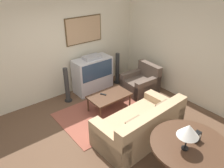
{
  "coord_description": "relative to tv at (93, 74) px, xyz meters",
  "views": [
    {
      "loc": [
        -2.24,
        -3.07,
        3.26
      ],
      "look_at": [
        0.68,
        0.59,
        0.75
      ],
      "focal_mm": 35.0,
      "sensor_mm": 36.0,
      "label": 1
    }
  ],
  "objects": [
    {
      "name": "remote",
      "position": [
        -0.36,
        -1.0,
        -0.07
      ],
      "size": [
        0.12,
        0.16,
        0.02
      ],
      "color": "black",
      "rests_on": "coffee_table"
    },
    {
      "name": "armchair",
      "position": [
        1.03,
        -0.96,
        -0.24
      ],
      "size": [
        0.91,
        0.86,
        0.83
      ],
      "rotation": [
        0.0,
        0.0,
        -1.62
      ],
      "color": "brown",
      "rests_on": "ground_plane"
    },
    {
      "name": "coffee_table",
      "position": [
        -0.25,
        -1.11,
        -0.12
      ],
      "size": [
        1.04,
        0.63,
        0.44
      ],
      "color": "#472D1E",
      "rests_on": "ground_plane"
    },
    {
      "name": "wall_back",
      "position": [
        -0.86,
        0.39,
        0.84
      ],
      "size": [
        12.0,
        0.1,
        2.7
      ],
      "color": "beige",
      "rests_on": "ground_plane"
    },
    {
      "name": "tv",
      "position": [
        0.0,
        0.0,
        0.0
      ],
      "size": [
        1.1,
        0.54,
        1.1
      ],
      "color": "#B7B7BC",
      "rests_on": "ground_plane"
    },
    {
      "name": "couch",
      "position": [
        -0.4,
        -2.36,
        -0.2
      ],
      "size": [
        1.92,
        1.06,
        0.86
      ],
      "rotation": [
        0.0,
        0.0,
        3.18
      ],
      "color": "tan",
      "rests_on": "ground_plane"
    },
    {
      "name": "speaker_tower_left",
      "position": [
        -0.88,
        -0.07,
        -0.05
      ],
      "size": [
        0.21,
        0.21,
        0.98
      ],
      "color": "black",
      "rests_on": "ground_plane"
    },
    {
      "name": "wall_right",
      "position": [
        1.75,
        -1.74,
        0.83
      ],
      "size": [
        0.06,
        12.0,
        2.7
      ],
      "color": "beige",
      "rests_on": "ground_plane"
    },
    {
      "name": "mantel_clock",
      "position": [
        -0.34,
        -3.54,
        0.31
      ],
      "size": [
        0.14,
        0.1,
        0.17
      ],
      "color": "black",
      "rests_on": "console_table"
    },
    {
      "name": "table_lamp",
      "position": [
        -0.64,
        -3.54,
        0.59
      ],
      "size": [
        0.33,
        0.33,
        0.47
      ],
      "color": "black",
      "rests_on": "console_table"
    },
    {
      "name": "ground_plane",
      "position": [
        -0.88,
        -1.74,
        -0.52
      ],
      "size": [
        12.0,
        12.0,
        0.0
      ],
      "primitive_type": "plane",
      "color": "brown"
    },
    {
      "name": "console_table",
      "position": [
        -0.48,
        -3.54,
        0.17
      ],
      "size": [
        1.28,
        1.28,
        0.75
      ],
      "color": "#472D1E",
      "rests_on": "ground_plane"
    },
    {
      "name": "area_rug",
      "position": [
        -0.26,
        -1.16,
        -0.51
      ],
      "size": [
        2.59,
        1.59,
        0.01
      ],
      "color": "brown",
      "rests_on": "ground_plane"
    },
    {
      "name": "speaker_tower_right",
      "position": [
        0.88,
        -0.07,
        -0.05
      ],
      "size": [
        0.21,
        0.21,
        0.98
      ],
      "color": "black",
      "rests_on": "ground_plane"
    }
  ]
}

